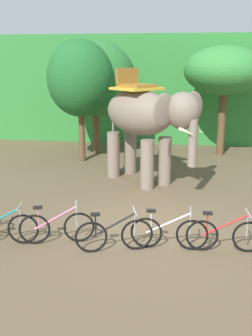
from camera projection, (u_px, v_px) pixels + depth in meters
name	position (u px, v px, depth m)	size (l,w,h in m)	color
ground_plane	(145.00, 230.00, 9.99)	(80.00, 80.00, 0.00)	brown
foliage_hedge	(170.00, 86.00, 22.33)	(36.00, 6.00, 5.24)	#338438
tree_left	(80.00, 79.00, 16.02)	(2.63, 2.63, 4.85)	brown
tree_center_right	(95.00, 79.00, 17.41)	(3.45, 3.45, 4.87)	brown
tree_far_right	(225.00, 71.00, 17.03)	(3.42, 3.42, 4.63)	brown
elephant	(145.00, 118.00, 13.33)	(3.74, 3.61, 3.78)	gray
bike_teal	(1.00, 228.00, 9.16)	(1.69, 0.52, 0.92)	black
bike_pink	(57.00, 227.00, 9.22)	(1.66, 0.62, 0.92)	black
bike_black	(114.00, 235.00, 8.83)	(1.66, 0.63, 0.92)	black
bike_white	(169.00, 232.00, 8.93)	(1.71, 0.52, 0.92)	black
bike_red	(225.00, 235.00, 8.81)	(1.71, 0.52, 0.92)	black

